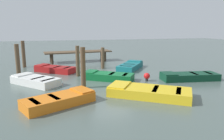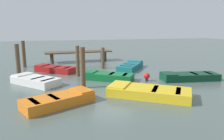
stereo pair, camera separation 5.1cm
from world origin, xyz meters
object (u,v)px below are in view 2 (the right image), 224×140
(rowboat_red, at_px, (55,69))
(mooring_piling_far_left, at_px, (18,60))
(dock_segment, at_px, (79,52))
(mooring_piling_mid_right, at_px, (103,58))
(rowboat_orange, at_px, (59,100))
(rowboat_green, at_px, (108,76))
(rowboat_yellow, at_px, (148,92))
(marker_buoy, at_px, (147,76))
(rowboat_teal, at_px, (131,66))
(rowboat_white, at_px, (35,80))
(rowboat_dark_green, at_px, (189,76))
(mooring_piling_mid_left, at_px, (78,61))
(mooring_piling_near_left, at_px, (24,54))
(mooring_piling_center, at_px, (83,68))

(rowboat_red, relative_size, mooring_piling_far_left, 1.41)
(dock_segment, height_order, mooring_piling_mid_right, mooring_piling_mid_right)
(rowboat_orange, relative_size, rowboat_green, 0.99)
(rowboat_yellow, bearing_deg, marker_buoy, -78.53)
(rowboat_orange, distance_m, marker_buoy, 5.69)
(rowboat_teal, relative_size, rowboat_white, 1.09)
(rowboat_yellow, relative_size, marker_buoy, 7.86)
(rowboat_red, xyz_separation_m, marker_buoy, (5.05, -4.12, 0.07))
(rowboat_dark_green, distance_m, rowboat_white, 8.81)
(dock_segment, distance_m, rowboat_orange, 11.12)
(rowboat_teal, bearing_deg, marker_buoy, -148.05)
(dock_segment, distance_m, mooring_piling_mid_left, 5.95)
(rowboat_orange, height_order, marker_buoy, marker_buoy)
(mooring_piling_far_left, bearing_deg, mooring_piling_near_left, 88.88)
(rowboat_dark_green, height_order, mooring_piling_center, mooring_piling_center)
(marker_buoy, bearing_deg, mooring_piling_center, -173.96)
(mooring_piling_mid_left, bearing_deg, rowboat_teal, 18.13)
(dock_segment, bearing_deg, mooring_piling_far_left, -139.43)
(rowboat_white, relative_size, mooring_piling_mid_right, 1.81)
(rowboat_dark_green, relative_size, rowboat_teal, 1.11)
(mooring_piling_near_left, height_order, marker_buoy, mooring_piling_near_left)
(rowboat_red, bearing_deg, rowboat_yellow, 160.01)
(rowboat_teal, height_order, mooring_piling_center, mooring_piling_center)
(rowboat_teal, bearing_deg, mooring_piling_near_left, 107.51)
(rowboat_teal, relative_size, mooring_piling_far_left, 1.54)
(rowboat_yellow, relative_size, rowboat_red, 1.32)
(rowboat_dark_green, distance_m, rowboat_teal, 4.69)
(dock_segment, height_order, rowboat_dark_green, dock_segment)
(rowboat_orange, height_order, mooring_piling_center, mooring_piling_center)
(rowboat_dark_green, relative_size, rowboat_yellow, 0.91)
(dock_segment, relative_size, marker_buoy, 12.53)
(rowboat_teal, bearing_deg, dock_segment, 74.31)
(rowboat_orange, xyz_separation_m, rowboat_teal, (5.49, 6.33, -0.00))
(dock_segment, xyz_separation_m, rowboat_orange, (-2.21, -10.88, -0.62))
(rowboat_yellow, distance_m, mooring_piling_mid_right, 7.16)
(mooring_piling_mid_right, bearing_deg, rowboat_red, -173.57)
(rowboat_dark_green, height_order, rowboat_yellow, same)
(rowboat_red, relative_size, mooring_piling_center, 1.36)
(rowboat_orange, relative_size, mooring_piling_center, 1.44)
(rowboat_red, height_order, marker_buoy, marker_buoy)
(dock_segment, xyz_separation_m, marker_buoy, (2.85, -8.28, -0.55))
(rowboat_dark_green, height_order, rowboat_green, same)
(mooring_piling_mid_left, distance_m, mooring_piling_mid_right, 3.03)
(rowboat_orange, height_order, mooring_piling_mid_left, mooring_piling_mid_left)
(rowboat_green, bearing_deg, mooring_piling_center, 72.70)
(mooring_piling_center, relative_size, mooring_piling_mid_right, 1.33)
(mooring_piling_near_left, bearing_deg, rowboat_white, -78.82)
(rowboat_green, height_order, mooring_piling_far_left, mooring_piling_far_left)
(rowboat_green, distance_m, mooring_piling_mid_left, 2.28)
(rowboat_teal, height_order, rowboat_green, same)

